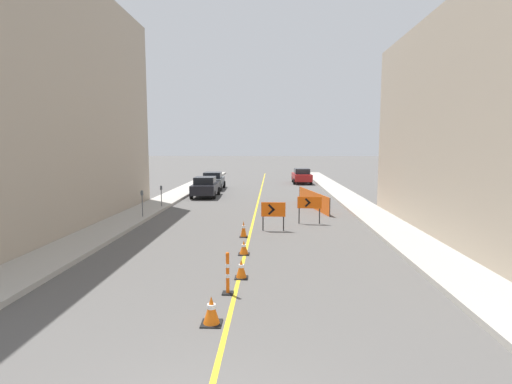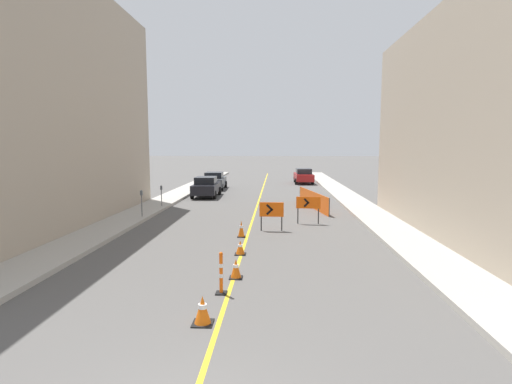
# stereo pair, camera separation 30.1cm
# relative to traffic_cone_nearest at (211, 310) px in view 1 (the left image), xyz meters

# --- Properties ---
(lane_stripe) EXTENTS (0.12, 53.29, 0.01)m
(lane_stripe) POSITION_rel_traffic_cone_nearest_xyz_m (0.36, 22.46, -0.32)
(lane_stripe) COLOR gold
(lane_stripe) RESTS_ON ground_plane
(sidewalk_left) EXTENTS (2.11, 53.29, 0.18)m
(sidewalk_left) POSITION_rel_traffic_cone_nearest_xyz_m (-6.35, 22.46, -0.23)
(sidewalk_left) COLOR #ADA89E
(sidewalk_left) RESTS_ON ground_plane
(sidewalk_right) EXTENTS (2.11, 53.29, 0.18)m
(sidewalk_right) POSITION_rel_traffic_cone_nearest_xyz_m (7.07, 22.46, -0.23)
(sidewalk_right) COLOR #ADA89E
(sidewalk_right) RESTS_ON ground_plane
(building_facade_left) EXTENTS (6.00, 19.99, 12.00)m
(building_facade_left) POSITION_rel_traffic_cone_nearest_xyz_m (-10.40, 9.50, 5.67)
(building_facade_left) COLOR tan
(building_facade_left) RESTS_ON ground_plane
(building_facade_right) EXTENTS (6.00, 17.63, 9.67)m
(building_facade_right) POSITION_rel_traffic_cone_nearest_xyz_m (11.12, 8.34, 4.51)
(building_facade_right) COLOR tan
(building_facade_right) RESTS_ON ground_plane
(traffic_cone_nearest) EXTENTS (0.47, 0.47, 0.66)m
(traffic_cone_nearest) POSITION_rel_traffic_cone_nearest_xyz_m (0.00, 0.00, 0.00)
(traffic_cone_nearest) COLOR black
(traffic_cone_nearest) RESTS_ON ground_plane
(traffic_cone_second) EXTENTS (0.40, 0.40, 0.60)m
(traffic_cone_second) POSITION_rel_traffic_cone_nearest_xyz_m (0.43, 3.16, -0.03)
(traffic_cone_second) COLOR black
(traffic_cone_second) RESTS_ON ground_plane
(traffic_cone_third) EXTENTS (0.41, 0.41, 0.53)m
(traffic_cone_third) POSITION_rel_traffic_cone_nearest_xyz_m (0.32, 5.81, -0.06)
(traffic_cone_third) COLOR black
(traffic_cone_third) RESTS_ON ground_plane
(traffic_cone_fourth) EXTENTS (0.35, 0.35, 0.73)m
(traffic_cone_fourth) POSITION_rel_traffic_cone_nearest_xyz_m (0.11, 8.64, 0.04)
(traffic_cone_fourth) COLOR black
(traffic_cone_fourth) RESTS_ON ground_plane
(delineator_post_front) EXTENTS (0.30, 0.30, 1.16)m
(delineator_post_front) POSITION_rel_traffic_cone_nearest_xyz_m (0.16, 1.87, 0.18)
(delineator_post_front) COLOR black
(delineator_post_front) RESTS_ON ground_plane
(arrow_barricade_primary) EXTENTS (1.15, 0.10, 1.36)m
(arrow_barricade_primary) POSITION_rel_traffic_cone_nearest_xyz_m (1.42, 10.03, 0.64)
(arrow_barricade_primary) COLOR #EF560C
(arrow_barricade_primary) RESTS_ON ground_plane
(arrow_barricade_secondary) EXTENTS (1.24, 0.17, 1.40)m
(arrow_barricade_secondary) POSITION_rel_traffic_cone_nearest_xyz_m (3.28, 11.80, 0.71)
(arrow_barricade_secondary) COLOR #EF560C
(arrow_barricade_secondary) RESTS_ON ground_plane
(safety_mesh_fence) EXTENTS (1.31, 6.33, 1.08)m
(safety_mesh_fence) POSITION_rel_traffic_cone_nearest_xyz_m (3.99, 16.94, 0.22)
(safety_mesh_fence) COLOR #EF560C
(safety_mesh_fence) RESTS_ON ground_plane
(parked_car_curb_near) EXTENTS (1.95, 4.35, 1.59)m
(parked_car_curb_near) POSITION_rel_traffic_cone_nearest_xyz_m (-3.87, 22.36, 0.48)
(parked_car_curb_near) COLOR black
(parked_car_curb_near) RESTS_ON ground_plane
(parked_car_curb_mid) EXTENTS (1.95, 4.36, 1.59)m
(parked_car_curb_mid) POSITION_rel_traffic_cone_nearest_xyz_m (-4.07, 27.86, 0.48)
(parked_car_curb_mid) COLOR #474C51
(parked_car_curb_mid) RESTS_ON ground_plane
(parked_car_curb_far) EXTENTS (1.95, 4.36, 1.59)m
(parked_car_curb_far) POSITION_rel_traffic_cone_nearest_xyz_m (4.52, 33.95, 0.48)
(parked_car_curb_far) COLOR maroon
(parked_car_curb_far) RESTS_ON ground_plane
(parking_meter_near_curb) EXTENTS (0.12, 0.11, 1.44)m
(parking_meter_near_curb) POSITION_rel_traffic_cone_nearest_xyz_m (-5.65, 12.49, 0.87)
(parking_meter_near_curb) COLOR #4C4C51
(parking_meter_near_curb) RESTS_ON sidewalk_left
(parking_meter_far_curb) EXTENTS (0.12, 0.11, 1.33)m
(parking_meter_far_curb) POSITION_rel_traffic_cone_nearest_xyz_m (-5.65, 16.23, 0.80)
(parking_meter_far_curb) COLOR #4C4C51
(parking_meter_far_curb) RESTS_ON sidewalk_left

